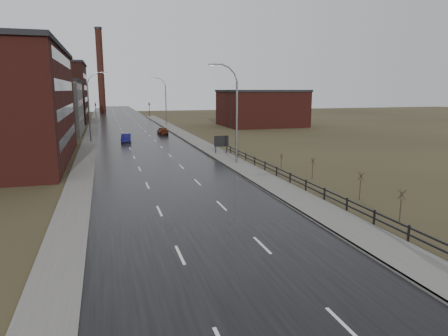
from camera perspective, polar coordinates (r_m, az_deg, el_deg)
road at (r=68.11m, az=-11.76°, el=3.73°), size 14.00×300.00×0.06m
sidewalk_right at (r=45.48m, az=1.95°, el=0.44°), size 3.20×180.00×0.18m
curb_right at (r=45.02m, az=0.12°, el=0.34°), size 0.16×180.00×0.18m
sidewalk_left at (r=67.92m, az=-18.68°, el=3.39°), size 2.40×260.00×0.12m
warehouse_mid at (r=86.29m, az=-25.10°, el=7.93°), size 16.32×20.40×10.50m
warehouse_far at (r=116.64m, az=-25.58°, el=9.68°), size 26.52×24.48×15.50m
building_right at (r=96.42m, az=5.33°, el=8.55°), size 18.36×16.32×8.50m
smokestack at (r=157.50m, az=-17.23°, el=13.18°), size 2.70×2.70×30.70m
streetlight_right_mid at (r=45.69m, az=1.48°, el=7.76°), size 3.36×0.28×11.35m
streetlight_left at (r=69.42m, az=-18.51°, el=8.35°), size 3.36×0.28×11.35m
streetlight_right_far at (r=98.41m, az=-8.48°, el=9.45°), size 3.36×0.28×11.35m
guardrail at (r=31.22m, az=14.81°, el=-3.72°), size 0.10×53.05×1.10m
shrub_c at (r=28.08m, az=23.95°, el=-4.92°), size 0.54×0.57×2.29m
shrub_d at (r=32.84m, az=18.90°, el=-2.36°), size 0.54×0.56×2.25m
shrub_e at (r=39.49m, az=12.55°, el=0.05°), size 0.50×0.53×2.10m
shrub_f at (r=43.85m, az=8.19°, el=1.01°), size 0.41×0.43×1.70m
billboard at (r=53.22m, az=-0.39°, el=3.76°), size 2.00×0.17×2.52m
traffic_light_left at (r=127.42m, az=-17.91°, el=8.83°), size 0.58×2.73×5.30m
traffic_light_right at (r=128.14m, az=-10.66°, el=9.18°), size 0.58×2.73×5.30m
car_near at (r=67.01m, az=-13.81°, el=4.11°), size 1.88×4.42×1.42m
car_far at (r=77.68m, az=-8.74°, el=5.26°), size 1.79×4.41×1.50m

